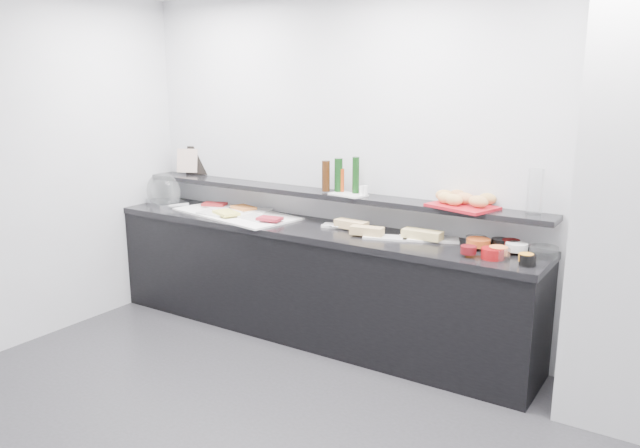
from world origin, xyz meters
The scene contains 55 objects.
back_wall centered at (0.00, 2.00, 1.35)m, with size 5.00×0.02×2.70m, color silver.
column centered at (1.50, 1.65, 1.35)m, with size 0.50×0.50×2.70m, color silver.
buffet_cabinet centered at (-0.70, 1.70, 0.42)m, with size 3.60×0.60×0.85m, color black.
counter_top centered at (-0.70, 1.70, 0.88)m, with size 3.62×0.62×0.05m, color black.
wall_shelf centered at (-0.70, 1.88, 1.13)m, with size 3.60×0.25×0.04m, color black.
cloche_base centered at (-2.26, 1.69, 0.92)m, with size 0.39×0.26×0.04m, color #ABAFB2.
cloche_dome centered at (-2.28, 1.67, 1.03)m, with size 0.41×0.27×0.34m, color silver.
linen_runner centered at (-1.47, 1.71, 0.91)m, with size 1.12×0.53×0.01m, color white.
platter_meat_a centered at (-1.79, 1.83, 0.92)m, with size 0.30×0.20×0.01m, color white.
food_meat_a centered at (-1.78, 1.80, 0.94)m, with size 0.20×0.13×0.02m, color maroon.
platter_salmon centered at (-1.40, 1.84, 0.92)m, with size 0.31×0.21×0.01m, color white.
food_salmon centered at (-1.47, 1.82, 0.94)m, with size 0.21×0.14×0.02m, color orange.
platter_cheese centered at (-1.59, 1.58, 0.92)m, with size 0.27×0.18×0.01m, color white.
food_cheese centered at (-1.46, 1.58, 0.94)m, with size 0.23×0.15×0.02m, color #F0E55D.
platter_meat_b centered at (-1.19, 1.63, 0.92)m, with size 0.26×0.17×0.01m, color white.
food_meat_b centered at (-1.02, 1.60, 0.94)m, with size 0.19×0.12×0.02m, color maroon.
sandwich_plate_left centered at (-0.48, 1.81, 0.91)m, with size 0.30×0.13×0.01m, color white.
sandwich_food_left centered at (-0.37, 1.76, 0.94)m, with size 0.26×0.10×0.06m, color #E8BD79.
tongs_left centered at (-0.54, 1.73, 0.92)m, with size 0.01×0.01×0.16m, color silver.
sandwich_plate_mid centered at (-0.04, 1.68, 0.91)m, with size 0.32×0.14×0.01m, color white.
sandwich_food_mid centered at (-0.17, 1.65, 0.94)m, with size 0.24×0.09×0.06m, color tan.
tongs_mid centered at (-0.16, 1.65, 0.92)m, with size 0.01×0.01×0.16m, color silver.
sandwich_plate_right centered at (0.26, 1.82, 0.91)m, with size 0.39×0.17×0.01m, color white.
sandwich_food_right centered at (0.21, 1.77, 0.94)m, with size 0.28×0.11×0.06m, color #D2BB6E.
tongs_right centered at (0.11, 1.76, 0.92)m, with size 0.01×0.01×0.16m, color #BBBEC2.
bowl_glass_fruit centered at (0.59, 1.82, 0.94)m, with size 0.15×0.15×0.07m, color white.
fill_glass_fruit centered at (0.62, 1.76, 0.95)m, with size 0.16×0.16×0.05m, color #C74F1B.
bowl_black_jam centered at (0.74, 1.85, 0.94)m, with size 0.12×0.12×0.07m, color black.
fill_black_jam centered at (0.81, 1.86, 0.95)m, with size 0.12×0.12×0.05m, color #600E0D.
bowl_glass_cream centered at (1.04, 1.81, 0.94)m, with size 0.18×0.18×0.07m, color white.
fill_glass_cream centered at (0.87, 1.79, 0.95)m, with size 0.14×0.14×0.05m, color white.
bowl_red_jam centered at (0.77, 1.59, 0.94)m, with size 0.14×0.14×0.07m, color maroon.
fill_red_jam centered at (0.63, 1.55, 0.95)m, with size 0.10×0.10×0.05m, color #550C10.
bowl_glass_salmon centered at (0.81, 1.61, 0.94)m, with size 0.14×0.14×0.07m, color white.
fill_glass_salmon centered at (0.79, 1.64, 0.95)m, with size 0.12×0.12×0.05m, color orange.
bowl_black_fruit centered at (1.00, 1.56, 0.94)m, with size 0.10×0.10×0.07m, color black.
fill_black_fruit centered at (0.99, 1.57, 0.95)m, with size 0.09×0.09×0.05m, color orange.
framed_print centered at (-2.15, 2.00, 1.28)m, with size 0.22×0.02×0.26m, color black.
print_art centered at (-2.23, 1.94, 1.28)m, with size 0.20×0.00×0.22m, color tan.
condiment_tray centered at (-0.44, 1.84, 1.16)m, with size 0.27×0.17×0.01m, color white.
bottle_green_a centered at (-0.56, 1.89, 1.29)m, with size 0.06×0.06×0.26m, color black.
bottle_brown centered at (-0.65, 1.84, 1.28)m, with size 0.06×0.06×0.24m, color #361B09.
bottle_green_b centered at (-0.41, 1.89, 1.30)m, with size 0.05×0.05×0.28m, color black.
bottle_hot centered at (-0.53, 1.89, 1.25)m, with size 0.04×0.04×0.18m, color #A9340C.
shaker_salt centered at (-0.31, 1.87, 1.20)m, with size 0.04×0.04×0.07m, color white.
shaker_pepper centered at (-0.33, 1.85, 1.20)m, with size 0.03×0.03×0.07m, color white.
bread_tray centered at (0.46, 1.86, 1.16)m, with size 0.44×0.31×0.02m, color #A4111C.
bread_roll_nw centered at (0.38, 1.98, 1.21)m, with size 0.12×0.08×0.08m, color #B07343.
bread_roll_n centered at (0.30, 1.93, 1.21)m, with size 0.13×0.08×0.08m, color #C18A49.
bread_roll_ne centered at (0.60, 1.96, 1.21)m, with size 0.12×0.08×0.08m, color #B88A46.
bread_roll_s centered at (0.42, 1.81, 1.21)m, with size 0.13×0.08×0.08m, color tan.
bread_roll_se centered at (0.58, 1.84, 1.21)m, with size 0.15×0.09×0.08m, color #BE8648.
bread_roll_midw centered at (0.34, 1.84, 1.21)m, with size 0.12×0.08×0.08m, color tan.
bread_roll_mide centered at (0.46, 1.90, 1.21)m, with size 0.13×0.09×0.08m, color #CB854D.
carafe centered at (0.93, 1.91, 1.30)m, with size 0.10×0.10×0.30m, color silver.
Camera 1 is at (1.92, -2.23, 2.03)m, focal length 35.00 mm.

